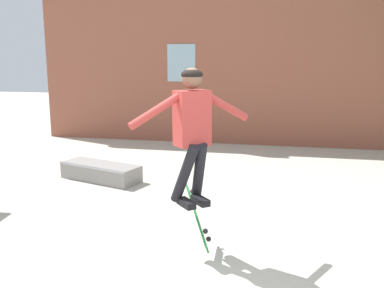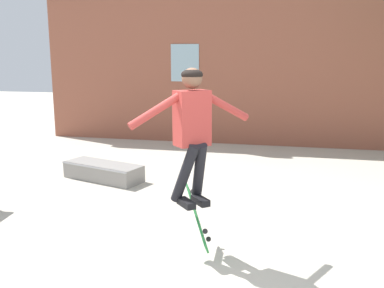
{
  "view_description": "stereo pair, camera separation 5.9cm",
  "coord_description": "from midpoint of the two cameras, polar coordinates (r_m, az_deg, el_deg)",
  "views": [
    {
      "loc": [
        0.76,
        -3.34,
        2.12
      ],
      "look_at": [
        -0.15,
        0.89,
        1.23
      ],
      "focal_mm": 40.0,
      "sensor_mm": 36.0,
      "label": 1
    },
    {
      "loc": [
        0.81,
        -3.33,
        2.12
      ],
      "look_at": [
        -0.15,
        0.89,
        1.23
      ],
      "focal_mm": 40.0,
      "sensor_mm": 36.0,
      "label": 2
    }
  ],
  "objects": [
    {
      "name": "building_backdrop",
      "position": [
        10.56,
        7.8,
        11.34
      ],
      "size": [
        11.24,
        0.52,
        5.03
      ],
      "color": "#93513D",
      "rests_on": "ground_plane"
    },
    {
      "name": "skater",
      "position": [
        4.38,
        -0.38,
        2.57
      ],
      "size": [
        1.1,
        0.96,
        1.43
      ],
      "rotation": [
        0.0,
        0.0,
        -0.86
      ],
      "color": "#B23833"
    },
    {
      "name": "skate_ledge",
      "position": [
        7.65,
        -12.28,
        -3.65
      ],
      "size": [
        1.53,
        0.93,
        0.29
      ],
      "rotation": [
        0.0,
        0.0,
        -0.31
      ],
      "color": "gray",
      "rests_on": "ground_plane"
    },
    {
      "name": "skateboard_flipping",
      "position": [
        4.71,
        0.27,
        -9.6
      ],
      "size": [
        0.37,
        0.68,
        0.64
      ],
      "rotation": [
        0.0,
        0.0,
        -1.02
      ],
      "color": "#237F38"
    }
  ]
}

